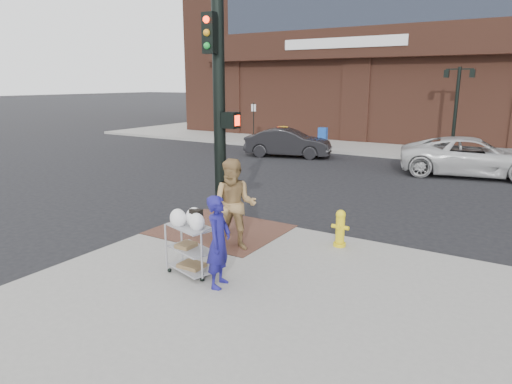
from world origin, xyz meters
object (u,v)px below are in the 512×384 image
Objects in this scene: sedan_dark at (288,143)px; minivan_white at (473,157)px; pedestrian_tan at (234,205)px; woman_blue at (219,242)px; lamp_post at (457,101)px; fire_hydrant at (340,228)px; utility_cart at (191,245)px; traffic_signal_pole at (220,114)px.

minivan_white is (8.06, -0.34, 0.06)m from sedan_dark.
pedestrian_tan reaches higher than minivan_white.
woman_blue is 0.39× the size of sedan_dark.
lamp_post reaches higher than fire_hydrant.
utility_cart is (-1.59, -17.36, -1.92)m from lamp_post.
lamp_post reaches higher than pedestrian_tan.
minivan_white is 10.34m from fire_hydrant.
lamp_post reaches higher than woman_blue.
fire_hydrant is (0.15, -14.66, -2.07)m from lamp_post.
lamp_post is at bearing 90.58° from fire_hydrant.
pedestrian_tan is at bearing 91.28° from utility_cart.
pedestrian_tan is 0.46× the size of sedan_dark.
pedestrian_tan is 1.56× the size of utility_cart.
pedestrian_tan is 11.95m from minivan_white.
woman_blue is 1.30× the size of utility_cart.
pedestrian_tan reaches higher than sedan_dark.
woman_blue is 0.77m from utility_cart.
fire_hydrant is at bearing -163.34° from sedan_dark.
woman_blue is 13.31m from minivan_white.
pedestrian_tan reaches higher than utility_cart.
traffic_signal_pole is (-2.48, -15.23, 0.21)m from lamp_post.
sedan_dark is (-6.66, -4.06, -1.95)m from lamp_post.
pedestrian_tan reaches higher than woman_blue.
minivan_white reaches higher than sedan_dark.
sedan_dark is at bearing 122.70° from fire_hydrant.
minivan_white reaches higher than utility_cart.
utility_cart is 1.53× the size of fire_hydrant.
utility_cart is (0.89, -2.14, -2.14)m from traffic_signal_pole.
minivan_white is at bearing -108.46° from sedan_dark.
minivan_white is at bearing 83.00° from fire_hydrant.
traffic_signal_pole reaches higher than sedan_dark.
utility_cart reaches higher than fire_hydrant.
lamp_post is 4.99m from minivan_white.
woman_blue is (1.61, -2.29, -1.90)m from traffic_signal_pole.
minivan_white is (1.41, -4.40, -1.89)m from lamp_post.
lamp_post is 14.81m from fire_hydrant.
utility_cart is at bearing 64.35° from woman_blue.
traffic_signal_pole reaches higher than pedestrian_tan.
woman_blue is 1.74m from pedestrian_tan.
pedestrian_tan is at bearing 153.77° from minivan_white.
traffic_signal_pole is at bearing -175.52° from sedan_dark.
sedan_dark is at bearing -148.63° from lamp_post.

